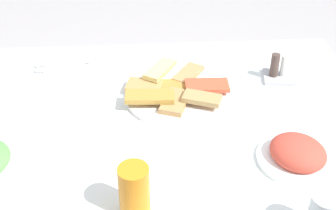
# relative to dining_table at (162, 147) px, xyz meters

# --- Properties ---
(dining_table) EXTENTS (1.20, 0.93, 0.75)m
(dining_table) POSITION_rel_dining_table_xyz_m (0.00, 0.00, 0.00)
(dining_table) COLOR white
(dining_table) RESTS_ON ground_plane
(pide_platter) EXTENTS (0.30, 0.32, 0.04)m
(pide_platter) POSITION_rel_dining_table_xyz_m (-0.05, -0.14, 0.09)
(pide_platter) COLOR white
(pide_platter) RESTS_ON dining_table
(salad_plate_rice) EXTENTS (0.19, 0.19, 0.07)m
(salad_plate_rice) POSITION_rel_dining_table_xyz_m (-0.32, 0.16, 0.10)
(salad_plate_rice) COLOR white
(salad_plate_rice) RESTS_ON dining_table
(soda_can) EXTENTS (0.08, 0.08, 0.12)m
(soda_can) POSITION_rel_dining_table_xyz_m (0.07, 0.30, 0.14)
(soda_can) COLOR orange
(soda_can) RESTS_ON dining_table
(paper_napkin) EXTENTS (0.14, 0.14, 0.00)m
(paper_napkin) POSITION_rel_dining_table_xyz_m (0.30, -0.32, 0.08)
(paper_napkin) COLOR white
(paper_napkin) RESTS_ON dining_table
(fork) EXTENTS (0.19, 0.03, 0.00)m
(fork) POSITION_rel_dining_table_xyz_m (0.30, -0.34, 0.08)
(fork) COLOR silver
(fork) RESTS_ON paper_napkin
(spoon) EXTENTS (0.18, 0.03, 0.00)m
(spoon) POSITION_rel_dining_table_xyz_m (0.30, -0.31, 0.08)
(spoon) COLOR silver
(spoon) RESTS_ON paper_napkin
(condiment_caddy) EXTENTS (0.10, 0.10, 0.09)m
(condiment_caddy) POSITION_rel_dining_table_xyz_m (-0.37, -0.21, 0.10)
(condiment_caddy) COLOR #B2B2B7
(condiment_caddy) RESTS_ON dining_table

